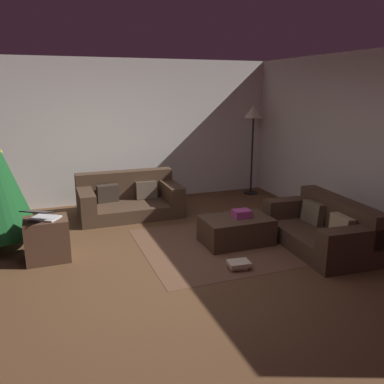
# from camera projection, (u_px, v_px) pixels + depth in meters

# --- Properties ---
(ground_plane) EXTENTS (6.40, 6.40, 0.00)m
(ground_plane) POSITION_uv_depth(u_px,v_px,m) (161.00, 268.00, 4.78)
(ground_plane) COLOR brown
(rear_partition) EXTENTS (6.40, 0.12, 2.60)m
(rear_partition) POSITION_uv_depth(u_px,v_px,m) (111.00, 132.00, 7.29)
(rear_partition) COLOR silver
(rear_partition) RESTS_ON ground_plane
(corner_partition) EXTENTS (0.12, 6.40, 2.60)m
(corner_partition) POSITION_uv_depth(u_px,v_px,m) (378.00, 147.00, 5.52)
(corner_partition) COLOR silver
(corner_partition) RESTS_ON ground_plane
(couch_left) EXTENTS (1.67, 0.98, 0.69)m
(couch_left) POSITION_uv_depth(u_px,v_px,m) (128.00, 199.00, 6.78)
(couch_left) COLOR #473323
(couch_left) RESTS_ON ground_plane
(couch_right) EXTENTS (0.97, 1.65, 0.65)m
(couch_right) POSITION_uv_depth(u_px,v_px,m) (324.00, 229.00, 5.34)
(couch_right) COLOR #473323
(couch_right) RESTS_ON ground_plane
(ottoman) EXTENTS (0.93, 0.61, 0.36)m
(ottoman) POSITION_uv_depth(u_px,v_px,m) (236.00, 230.00, 5.51)
(ottoman) COLOR #473323
(ottoman) RESTS_ON ground_plane
(gift_box) EXTENTS (0.24, 0.19, 0.10)m
(gift_box) POSITION_uv_depth(u_px,v_px,m) (242.00, 214.00, 5.47)
(gift_box) COLOR #B23F8C
(gift_box) RESTS_ON ottoman
(tv_remote) EXTENTS (0.13, 0.16, 0.02)m
(tv_remote) POSITION_uv_depth(u_px,v_px,m) (249.00, 214.00, 5.59)
(tv_remote) COLOR black
(tv_remote) RESTS_ON ottoman
(side_table) EXTENTS (0.52, 0.44, 0.53)m
(side_table) POSITION_uv_depth(u_px,v_px,m) (47.00, 239.00, 4.95)
(side_table) COLOR #4C3323
(side_table) RESTS_ON ground_plane
(laptop) EXTENTS (0.48, 0.50, 0.17)m
(laptop) POSITION_uv_depth(u_px,v_px,m) (42.00, 216.00, 4.81)
(laptop) COLOR silver
(laptop) RESTS_ON side_table
(book_stack) EXTENTS (0.28, 0.22, 0.09)m
(book_stack) POSITION_uv_depth(u_px,v_px,m) (239.00, 265.00, 4.74)
(book_stack) COLOR beige
(book_stack) RESTS_ON ground_plane
(corner_lamp) EXTENTS (0.36, 0.36, 1.76)m
(corner_lamp) POSITION_uv_depth(u_px,v_px,m) (253.00, 119.00, 7.76)
(corner_lamp) COLOR black
(corner_lamp) RESTS_ON ground_plane
(area_rug) EXTENTS (2.60, 2.00, 0.01)m
(area_rug) POSITION_uv_depth(u_px,v_px,m) (236.00, 242.00, 5.55)
(area_rug) COLOR brown
(area_rug) RESTS_ON ground_plane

